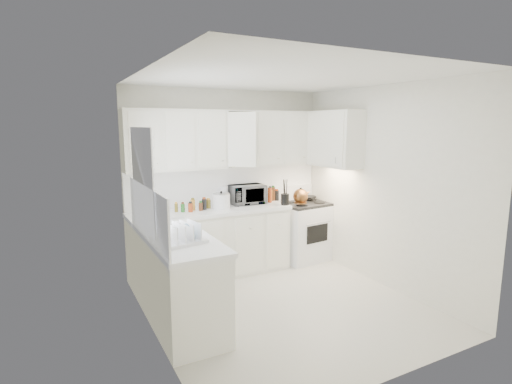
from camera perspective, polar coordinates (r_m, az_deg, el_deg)
floor at (r=4.89m, az=3.97°, el=-15.86°), size 3.20×3.20×0.00m
ceiling at (r=4.44m, az=4.37°, el=16.06°), size 3.20×3.20×0.00m
wall_back at (r=5.89m, az=-4.08°, el=1.77°), size 3.00×0.00×3.00m
wall_front at (r=3.27m, az=19.18°, el=-5.06°), size 3.00×0.00×3.00m
wall_left at (r=3.92m, az=-14.84°, el=-2.47°), size 0.00×3.20×3.20m
wall_right at (r=5.42m, az=17.77°, el=0.66°), size 0.00×3.20×3.20m
window_blinds at (r=4.22m, az=-15.79°, el=1.77°), size 0.06×0.96×1.06m
lower_cabinets_back at (r=5.65m, az=-6.40°, el=-7.43°), size 2.22×0.60×0.90m
lower_cabinets_left at (r=4.42m, az=-11.08°, el=-12.47°), size 0.60×1.60×0.90m
countertop_back at (r=5.52m, az=-6.45°, el=-2.74°), size 2.24×0.64×0.05m
countertop_left at (r=4.27m, az=-11.16°, el=-6.53°), size 0.64×1.62×0.05m
backsplash_back at (r=5.89m, az=-4.03°, el=1.03°), size 2.98×0.02×0.55m
backsplash_left at (r=4.13m, az=-15.28°, el=-2.96°), size 0.02×1.60×0.55m
upper_cabinets_back at (r=5.71m, az=-3.44°, el=3.56°), size 3.00×0.33×0.80m
upper_cabinets_right at (r=5.89m, az=11.05°, el=3.57°), size 0.33×0.90×0.80m
sink at (r=4.56m, az=-12.48°, el=-3.66°), size 0.42×0.38×0.30m
stove at (r=6.28m, az=6.86°, el=-4.46°), size 0.82×0.70×1.16m
tea_kettle at (r=5.96m, az=6.40°, el=-0.44°), size 0.32×0.29×0.26m
frying_pan at (r=6.43m, az=7.45°, el=-0.64°), size 0.35×0.49×0.04m
microwave at (r=5.85m, az=-1.32°, el=-0.03°), size 0.51×0.30×0.34m
rice_cooker at (r=5.55m, az=-4.99°, el=-1.12°), size 0.26×0.26×0.24m
paper_towel at (r=5.81m, az=-4.58°, el=-0.50°), size 0.12×0.12×0.27m
utensil_crock at (r=5.78m, az=4.18°, el=0.04°), size 0.16×0.16×0.39m
dish_rack at (r=3.98m, az=-10.56°, el=-5.59°), size 0.46×0.38×0.23m
spice_left_0 at (r=5.48m, az=-11.45°, el=-2.00°), size 0.06×0.06×0.13m
spice_left_1 at (r=5.42m, az=-10.42°, el=-2.11°), size 0.06×0.06×0.13m
spice_left_2 at (r=5.52m, az=-9.96°, el=-1.87°), size 0.06×0.06×0.13m
spice_left_3 at (r=5.46m, az=-8.92°, el=-1.97°), size 0.06×0.06×0.13m
spice_left_4 at (r=5.57m, az=-8.49°, el=-1.73°), size 0.06×0.06×0.13m
spice_left_5 at (r=5.51m, az=-7.44°, el=-1.83°), size 0.06×0.06×0.13m
spice_left_6 at (r=5.62m, az=-7.04°, el=-1.60°), size 0.06×0.06×0.13m
sauce_right_0 at (r=6.06m, az=1.51°, el=-0.44°), size 0.06×0.06×0.19m
sauce_right_1 at (r=6.03m, az=2.25°, el=-0.48°), size 0.06×0.06×0.19m
sauce_right_2 at (r=6.11m, az=2.41°, el=-0.35°), size 0.06×0.06×0.19m
sauce_right_3 at (r=6.09m, az=3.15°, el=-0.40°), size 0.06×0.06×0.19m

